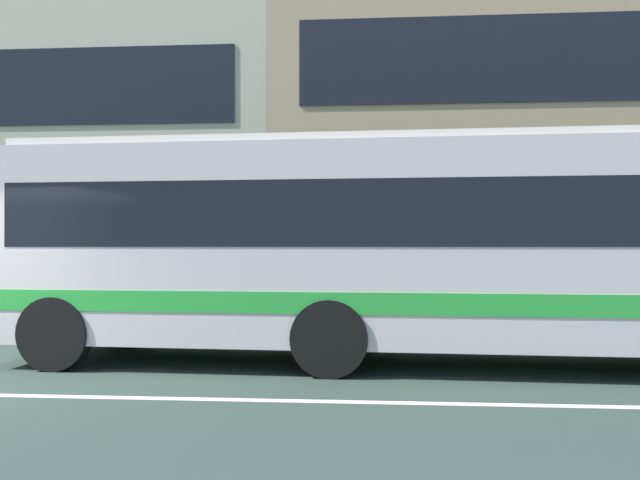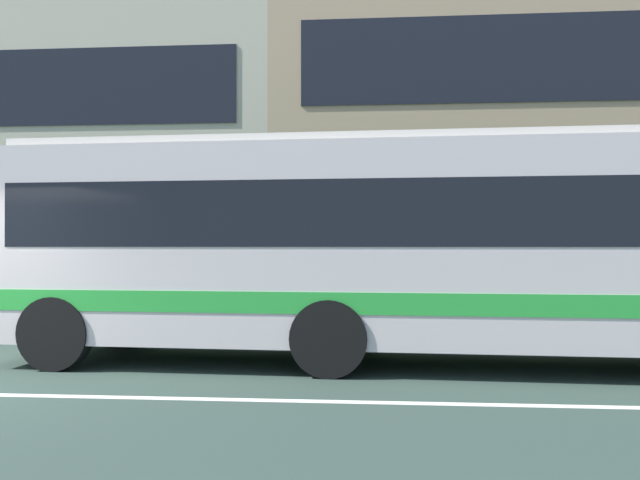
% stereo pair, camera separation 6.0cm
% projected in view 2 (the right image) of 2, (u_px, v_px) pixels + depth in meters
% --- Properties ---
extents(hedge_row_far, '(22.09, 1.10, 1.03)m').
position_uv_depth(hedge_row_far, '(304.00, 305.00, 14.52)').
color(hedge_row_far, '#1B4C1A').
rests_on(hedge_row_far, ground_plane).
extents(apartment_block_left, '(19.91, 11.21, 9.99)m').
position_uv_depth(apartment_block_left, '(6.00, 148.00, 25.10)').
color(apartment_block_left, '#BCB598').
rests_on(apartment_block_left, ground_plane).
extents(apartment_block_right, '(21.49, 11.21, 10.81)m').
position_uv_depth(apartment_block_right, '(635.00, 127.00, 23.15)').
color(apartment_block_right, tan).
rests_on(apartment_block_right, ground_plane).
extents(transit_bus, '(10.92, 3.03, 3.17)m').
position_uv_depth(transit_bus, '(385.00, 241.00, 10.47)').
color(transit_bus, beige).
rests_on(transit_bus, ground_plane).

